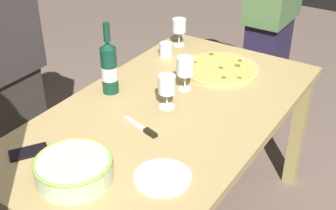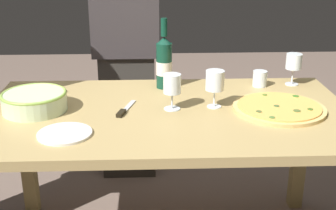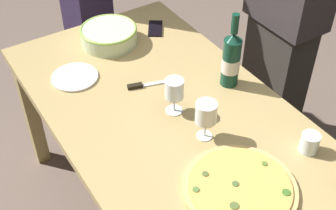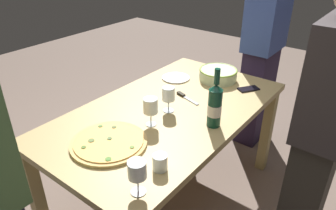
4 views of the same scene
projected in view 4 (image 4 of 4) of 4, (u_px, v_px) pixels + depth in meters
ground_plane at (168, 197)px, 2.32m from camera, size 8.00×8.00×0.00m
dining_table at (168, 121)px, 2.00m from camera, size 1.60×0.90×0.75m
pizza at (109, 142)px, 1.62m from camera, size 0.40×0.40×0.02m
serving_bowl at (218, 74)px, 2.32m from camera, size 0.28×0.28×0.08m
wine_bottle at (215, 105)px, 1.73m from camera, size 0.08×0.08×0.34m
wine_glass_near_pizza at (168, 95)px, 1.88m from camera, size 0.08×0.08×0.16m
wine_glass_by_bottle at (137, 171)px, 1.27m from camera, size 0.08×0.08×0.16m
wine_glass_far_left at (151, 106)px, 1.74m from camera, size 0.08×0.08×0.17m
cup_amber at (160, 162)px, 1.44m from camera, size 0.07×0.07×0.08m
side_plate at (176, 78)px, 2.36m from camera, size 0.21×0.21×0.01m
cell_phone at (248, 89)px, 2.19m from camera, size 0.16×0.14×0.01m
pizza_knife at (185, 97)px, 2.09m from camera, size 0.08×0.20×0.02m
person_guest_left at (323, 131)px, 1.62m from camera, size 0.39×0.24×1.60m
person_guest_right at (264, 45)px, 2.58m from camera, size 0.39×0.24×1.76m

